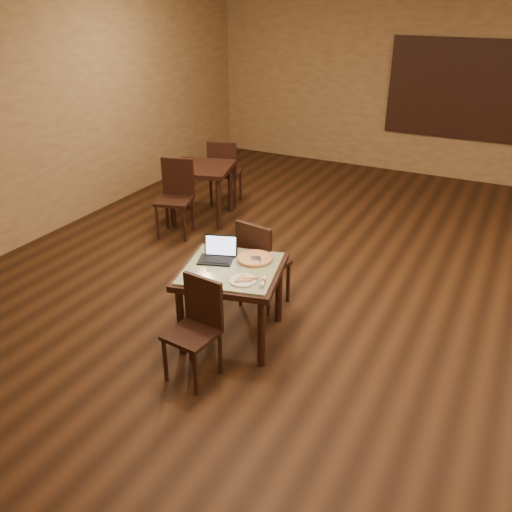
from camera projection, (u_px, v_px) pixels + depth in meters
The scene contains 17 objects.
ground at pixel (319, 294), 6.08m from camera, with size 10.00×10.00×0.00m, color black.
wall_back at pixel (428, 90), 9.40m from camera, with size 8.00×0.02×3.00m, color #95794C.
wall_left at pixel (38, 124), 7.05m from camera, with size 0.02×10.00×3.00m, color #95794C.
mural at pixel (458, 89), 9.14m from camera, with size 2.34×0.05×1.64m.
tiled_table at pixel (231, 277), 5.07m from camera, with size 1.11×1.11×0.76m.
chair_main_near at pixel (197, 323), 4.64m from camera, with size 0.44×0.44×0.92m.
chair_main_far at pixel (260, 260), 5.61m from camera, with size 0.49×0.49×0.99m.
laptop at pixel (218, 253), 5.16m from camera, with size 0.37×0.34×0.22m.
plate at pixel (243, 280), 4.79m from camera, with size 0.25×0.25×0.01m, color white.
pizza_slice at pixel (243, 279), 4.78m from camera, with size 0.19×0.19×0.02m, color beige, non-canonical shape.
pizza_pan at pixel (255, 259), 5.16m from camera, with size 0.37×0.37×0.01m, color silver.
pizza_whole at pixel (255, 258), 5.16m from camera, with size 0.35×0.35×0.02m.
spatula at pixel (255, 259), 5.13m from camera, with size 0.09×0.21×0.01m, color silver.
napkin_roll at pixel (263, 282), 4.74m from camera, with size 0.08×0.18×0.04m.
other_table_b at pixel (201, 175), 7.81m from camera, with size 1.05×1.05×0.80m.
other_table_b_chair_near at pixel (176, 193), 7.38m from camera, with size 0.55×0.55×1.04m.
other_table_b_chair_far at pixel (224, 169), 8.32m from camera, with size 0.55×0.55×1.04m.
Camera 1 is at (1.77, -5.00, 3.09)m, focal length 38.00 mm.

